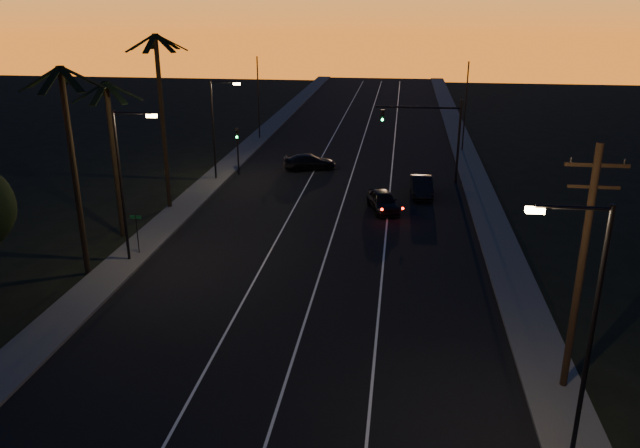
# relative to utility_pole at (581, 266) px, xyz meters

# --- Properties ---
(road) EXTENTS (20.00, 170.00, 0.01)m
(road) POSITION_rel_utility_pole_xyz_m (-11.60, 20.00, -5.31)
(road) COLOR black
(road) RESTS_ON ground
(sidewalk_left) EXTENTS (2.40, 170.00, 0.16)m
(sidewalk_left) POSITION_rel_utility_pole_xyz_m (-22.80, 20.00, -5.24)
(sidewalk_left) COLOR #3E3E3B
(sidewalk_left) RESTS_ON ground
(sidewalk_right) EXTENTS (2.40, 170.00, 0.16)m
(sidewalk_right) POSITION_rel_utility_pole_xyz_m (-0.40, 20.00, -5.24)
(sidewalk_right) COLOR #3E3E3B
(sidewalk_right) RESTS_ON ground
(lane_stripe_left) EXTENTS (0.12, 160.00, 0.01)m
(lane_stripe_left) POSITION_rel_utility_pole_xyz_m (-14.60, 20.00, -5.30)
(lane_stripe_left) COLOR silver
(lane_stripe_left) RESTS_ON road
(lane_stripe_mid) EXTENTS (0.12, 160.00, 0.01)m
(lane_stripe_mid) POSITION_rel_utility_pole_xyz_m (-11.10, 20.00, -5.30)
(lane_stripe_mid) COLOR silver
(lane_stripe_mid) RESTS_ON road
(lane_stripe_right) EXTENTS (0.12, 160.00, 0.01)m
(lane_stripe_right) POSITION_rel_utility_pole_xyz_m (-7.60, 20.00, -5.30)
(lane_stripe_right) COLOR silver
(lane_stripe_right) RESTS_ON road
(palm_near) EXTENTS (4.25, 4.16, 11.53)m
(palm_near) POSITION_rel_utility_pole_xyz_m (-24.20, 8.00, 1.76)
(palm_near) COLOR black
(palm_near) RESTS_ON ground
(palm_mid) EXTENTS (4.25, 4.16, 10.03)m
(palm_mid) POSITION_rel_utility_pole_xyz_m (-24.80, 14.00, 0.94)
(palm_mid) COLOR black
(palm_mid) RESTS_ON ground
(palm_far) EXTENTS (4.25, 4.16, 12.53)m
(palm_far) POSITION_rel_utility_pole_xyz_m (-23.80, 20.00, 2.30)
(palm_far) COLOR black
(palm_far) RESTS_ON ground
(streetlight_left_near) EXTENTS (2.55, 0.26, 9.00)m
(streetlight_left_near) POSITION_rel_utility_pole_xyz_m (-22.30, 10.00, 0.01)
(streetlight_left_near) COLOR black
(streetlight_left_near) RESTS_ON ground
(streetlight_left_far) EXTENTS (2.55, 0.26, 8.50)m
(streetlight_left_far) POSITION_rel_utility_pole_xyz_m (-22.29, 28.00, -0.25)
(streetlight_left_far) COLOR black
(streetlight_left_far) RESTS_ON ground
(streetlight_right_near) EXTENTS (2.55, 0.26, 9.00)m
(streetlight_right_near) POSITION_rel_utility_pole_xyz_m (-0.90, -4.00, 0.01)
(streetlight_right_near) COLOR black
(streetlight_right_near) RESTS_ON ground
(street_sign) EXTENTS (0.70, 0.06, 2.60)m
(street_sign) POSITION_rel_utility_pole_xyz_m (-22.40, 11.00, -3.66)
(street_sign) COLOR black
(street_sign) RESTS_ON ground
(utility_pole) EXTENTS (2.20, 0.28, 10.00)m
(utility_pole) POSITION_rel_utility_pole_xyz_m (0.00, 0.00, 0.00)
(utility_pole) COLOR black
(utility_pole) RESTS_ON ground
(signal_mast) EXTENTS (7.10, 0.41, 7.00)m
(signal_mast) POSITION_rel_utility_pole_xyz_m (-4.46, 29.99, -0.53)
(signal_mast) COLOR black
(signal_mast) RESTS_ON ground
(signal_post) EXTENTS (0.28, 0.37, 4.20)m
(signal_post) POSITION_rel_utility_pole_xyz_m (-21.10, 29.98, -2.42)
(signal_post) COLOR black
(signal_post) RESTS_ON ground
(far_pole_left) EXTENTS (0.14, 0.14, 9.00)m
(far_pole_left) POSITION_rel_utility_pole_xyz_m (-22.60, 45.00, -0.82)
(far_pole_left) COLOR black
(far_pole_left) RESTS_ON ground
(far_pole_right) EXTENTS (0.14, 0.14, 9.00)m
(far_pole_right) POSITION_rel_utility_pole_xyz_m (-0.60, 42.00, -0.82)
(far_pole_right) COLOR black
(far_pole_right) RESTS_ON ground
(lead_car) EXTENTS (3.01, 5.16, 1.49)m
(lead_car) POSITION_rel_utility_pole_xyz_m (-8.00, 21.49, -4.56)
(lead_car) COLOR black
(lead_car) RESTS_ON road
(right_car) EXTENTS (1.83, 4.68, 1.52)m
(right_car) POSITION_rel_utility_pole_xyz_m (-5.11, 25.59, -4.55)
(right_car) COLOR black
(right_car) RESTS_ON road
(cross_car) EXTENTS (5.19, 3.39, 1.40)m
(cross_car) POSITION_rel_utility_pole_xyz_m (-15.08, 32.57, -4.60)
(cross_car) COLOR black
(cross_car) RESTS_ON road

